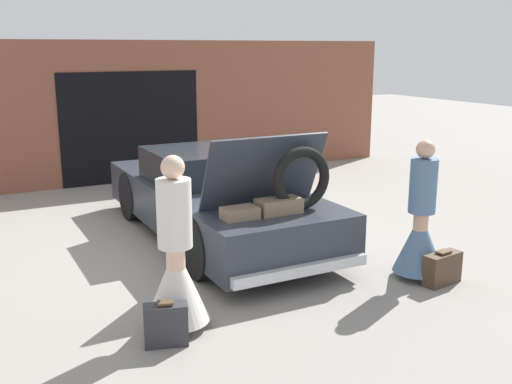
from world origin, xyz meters
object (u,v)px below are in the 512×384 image
(suitcase_beside_left_person, at_px, (166,325))
(suitcase_beside_right_person, at_px, (442,268))
(car, at_px, (215,198))
(person_left, at_px, (176,269))
(person_right, at_px, (420,230))

(suitcase_beside_left_person, bearing_deg, suitcase_beside_right_person, -1.31)
(car, relative_size, person_left, 2.78)
(suitcase_beside_left_person, bearing_deg, person_right, 3.73)
(person_left, bearing_deg, suitcase_beside_right_person, 86.28)
(car, distance_m, person_left, 2.90)
(car, bearing_deg, suitcase_beside_left_person, -121.66)
(suitcase_beside_left_person, height_order, suitcase_beside_right_person, suitcase_beside_left_person)
(car, height_order, person_right, car)
(person_right, distance_m, suitcase_beside_right_person, 0.50)
(suitcase_beside_left_person, distance_m, suitcase_beside_right_person, 3.30)
(car, bearing_deg, suitcase_beside_right_person, -60.75)
(person_right, xyz_separation_m, suitcase_beside_left_person, (-3.19, -0.21, -0.39))
(person_left, xyz_separation_m, person_right, (2.98, -0.08, -0.02))
(car, distance_m, person_right, 2.96)
(person_right, relative_size, suitcase_beside_right_person, 3.22)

